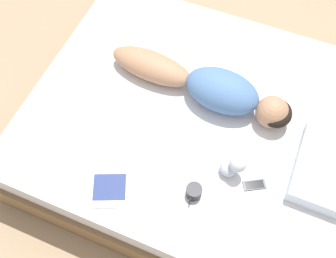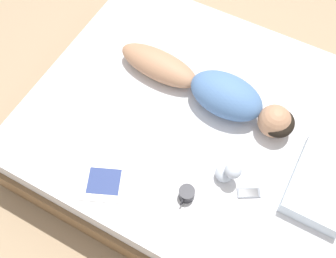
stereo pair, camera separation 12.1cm
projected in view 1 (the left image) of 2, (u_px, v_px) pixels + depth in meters
ground_plane at (191, 145)px, 3.02m from camera, size 12.00×12.00×0.00m
bed at (192, 130)px, 2.80m from camera, size 1.89×2.21×0.50m
person at (209, 87)px, 2.55m from camera, size 0.33×1.28×0.24m
open_magazine at (111, 168)px, 2.38m from camera, size 0.57×0.45×0.01m
coffee_mug at (194, 192)px, 2.27m from camera, size 0.13×0.09×0.08m
cell_phone at (254, 185)px, 2.32m from camera, size 0.12×0.15×0.01m
plush_toy at (233, 166)px, 2.30m from camera, size 0.12×0.15×0.18m
pillow at (324, 169)px, 2.32m from camera, size 0.51×0.34×0.11m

